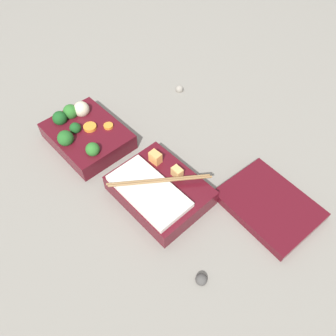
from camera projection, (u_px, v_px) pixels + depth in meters
name	position (u px, v px, depth m)	size (l,w,h in m)	color
ground_plane	(125.00, 164.00, 0.75)	(3.00, 3.00, 0.00)	gray
bento_tray_vegetable	(85.00, 134.00, 0.78)	(0.19, 0.15, 0.07)	#510F19
bento_tray_rice	(159.00, 190.00, 0.68)	(0.19, 0.18, 0.07)	#510F19
bento_lid	(269.00, 205.00, 0.67)	(0.19, 0.15, 0.02)	#510F19
pebble_0	(179.00, 89.00, 0.92)	(0.02, 0.02, 0.02)	gray
pebble_1	(201.00, 279.00, 0.58)	(0.02, 0.02, 0.02)	#474442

